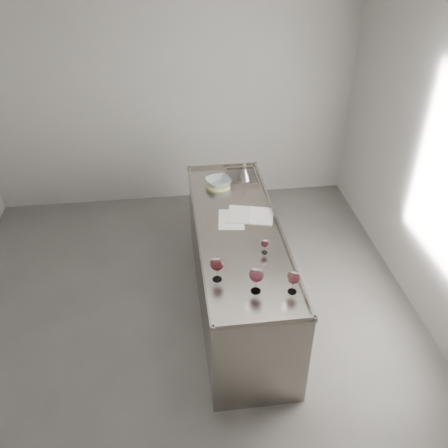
{
  "coord_description": "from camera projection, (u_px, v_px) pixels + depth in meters",
  "views": [
    {
      "loc": [
        -0.1,
        -3.34,
        3.52
      ],
      "look_at": [
        0.36,
        0.27,
        1.02
      ],
      "focal_mm": 40.0,
      "sensor_mm": 36.0,
      "label": 1
    }
  ],
  "objects": [
    {
      "name": "loose_paper_top",
      "position": [
        231.0,
        219.0,
        4.61
      ],
      "size": [
        0.28,
        0.36,
        0.0
      ],
      "primitive_type": "cube",
      "rotation": [
        0.0,
        0.0,
        -0.13
      ],
      "color": "silver",
      "rests_on": "counter"
    },
    {
      "name": "trivet",
      "position": [
        218.0,
        185.0,
        5.12
      ],
      "size": [
        0.28,
        0.28,
        0.02
      ],
      "primitive_type": "cylinder",
      "rotation": [
        0.0,
        0.0,
        -0.09
      ],
      "color": "beige",
      "rests_on": "counter"
    },
    {
      "name": "wine_glass_small",
      "position": [
        265.0,
        244.0,
        4.15
      ],
      "size": [
        0.07,
        0.07,
        0.13
      ],
      "rotation": [
        0.0,
        0.0,
        0.05
      ],
      "color": "white",
      "rests_on": "counter"
    },
    {
      "name": "ceramic_bowl",
      "position": [
        218.0,
        182.0,
        5.1
      ],
      "size": [
        0.31,
        0.31,
        0.06
      ],
      "primitive_type": "imported",
      "rotation": [
        0.0,
        0.0,
        0.34
      ],
      "color": "#8B9BA2",
      "rests_on": "trivet"
    },
    {
      "name": "wine_glass_left",
      "position": [
        217.0,
        264.0,
        3.84
      ],
      "size": [
        0.11,
        0.11,
        0.21
      ],
      "rotation": [
        0.0,
        0.0,
        -0.41
      ],
      "color": "white",
      "rests_on": "counter"
    },
    {
      "name": "room_shell",
      "position": [
        183.0,
        207.0,
        3.94
      ],
      "size": [
        4.54,
        5.04,
        2.84
      ],
      "color": "#54514E",
      "rests_on": "ground"
    },
    {
      "name": "wine_funnel",
      "position": [
        244.0,
        174.0,
        5.2
      ],
      "size": [
        0.14,
        0.14,
        0.21
      ],
      "rotation": [
        0.0,
        0.0,
        0.29
      ],
      "color": "#9C978B",
      "rests_on": "counter"
    },
    {
      "name": "wine_glass_right",
      "position": [
        293.0,
        278.0,
        3.72
      ],
      "size": [
        0.1,
        0.1,
        0.2
      ],
      "rotation": [
        0.0,
        0.0,
        -0.33
      ],
      "color": "white",
      "rests_on": "counter"
    },
    {
      "name": "wine_glass_middle",
      "position": [
        256.0,
        275.0,
        3.72
      ],
      "size": [
        0.11,
        0.11,
        0.22
      ],
      "rotation": [
        0.0,
        0.0,
        0.43
      ],
      "color": "white",
      "rests_on": "counter"
    },
    {
      "name": "notebook",
      "position": [
        250.0,
        215.0,
        4.66
      ],
      "size": [
        0.49,
        0.4,
        0.02
      ],
      "rotation": [
        0.0,
        0.0,
        -0.26
      ],
      "color": "white",
      "rests_on": "counter"
    },
    {
      "name": "counter",
      "position": [
        238.0,
        268.0,
        4.76
      ],
      "size": [
        0.77,
        2.42,
        0.97
      ],
      "color": "gray",
      "rests_on": "ground"
    }
  ]
}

